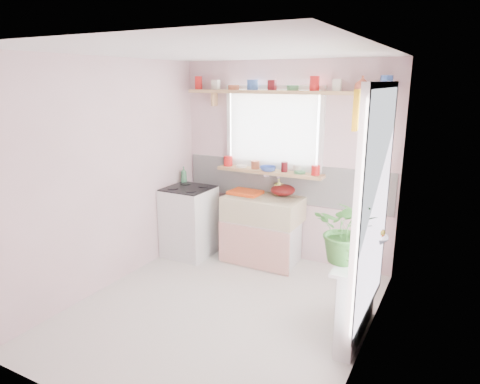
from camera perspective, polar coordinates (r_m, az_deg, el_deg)
The scene contains 19 objects.
room at distance 4.50m, azimuth 10.18°, elevation 3.08°, with size 3.20×3.20×3.20m.
sink_unit at distance 5.43m, azimuth 3.01°, elevation -4.98°, with size 0.95×0.65×1.11m.
cooker at distance 5.67m, azimuth -6.78°, elevation -3.88°, with size 0.58×0.58×0.93m.
radiator_ledge at distance 4.06m, azimuth 15.33°, elevation -13.14°, with size 0.22×0.95×0.78m.
windowsill at distance 5.40m, azimuth 3.96°, elevation 2.71°, with size 1.40×0.22×0.04m, color tan.
pine_shelf at distance 5.21m, azimuth 5.65°, elevation 13.11°, with size 2.52×0.24×0.04m, color tan.
shelf_crockery at distance 5.22m, azimuth 5.43°, elevation 13.94°, with size 2.47×0.11×0.12m.
sill_crockery at distance 5.39m, azimuth 3.80°, elevation 3.51°, with size 1.35×0.11×0.12m.
dish_tray at distance 5.45m, azimuth 0.72°, elevation -0.06°, with size 0.39×0.30×0.04m, color #F34D15.
colander at distance 5.40m, azimuth 5.74°, elevation 0.27°, with size 0.31×0.31×0.14m, color #550E0E.
jade_plant at distance 3.66m, azimuth 14.02°, elevation -5.00°, with size 0.50×0.44×0.56m, color #39702C.
fruit_bowl at distance 4.25m, azimuth 17.36°, elevation -5.94°, with size 0.27×0.27×0.07m, color white.
herb_pot at distance 3.49m, azimuth 14.87°, elevation -8.89°, with size 0.12×0.08×0.23m, color #3D702D.
soap_bottle_sink at distance 5.41m, azimuth 5.21°, elevation 0.70°, with size 0.09×0.10×0.21m, color #FCFF71.
sill_cup at distance 5.31m, azimuth 7.70°, elevation 3.12°, with size 0.11×0.11×0.09m, color beige.
sill_bowl at distance 5.33m, azimuth 3.72°, elevation 3.13°, with size 0.20×0.20×0.06m, color #3756B3.
shelf_vase at distance 4.87m, azimuth 16.01°, elevation 13.72°, with size 0.16×0.16×0.16m, color #B85138.
cooker_bottle at distance 5.82m, azimuth -7.50°, elevation 2.32°, with size 0.08×0.08×0.22m, color #428457.
fruit at distance 4.24m, azimuth 17.52°, elevation -5.19°, with size 0.20×0.14×0.10m.
Camera 1 is at (2.00, -3.34, 2.26)m, focal length 32.00 mm.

